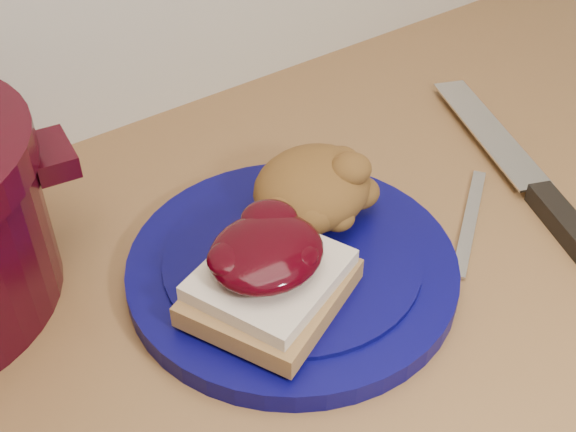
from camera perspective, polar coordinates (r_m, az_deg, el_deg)
plate at (r=0.63m, az=0.34°, el=-4.08°), size 0.36×0.36×0.02m
sandwich at (r=0.57m, az=-1.52°, el=-4.54°), size 0.16×0.15×0.06m
stuffing_mound at (r=0.65m, az=1.94°, el=2.29°), size 0.14×0.13×0.06m
chef_knife at (r=0.75m, az=19.75°, el=1.12°), size 0.16×0.33×0.02m
butter_knife at (r=0.71m, az=14.17°, el=-0.35°), size 0.14×0.10×0.00m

